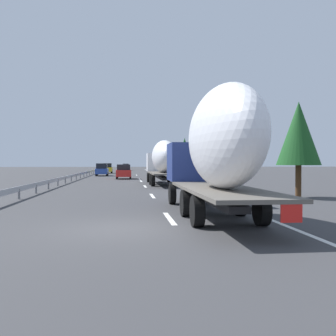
{
  "coord_description": "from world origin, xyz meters",
  "views": [
    {
      "loc": [
        -12.08,
        -0.2,
        2.13
      ],
      "look_at": [
        17.92,
        -3.5,
        1.68
      ],
      "focal_mm": 40.03,
      "sensor_mm": 36.0,
      "label": 1
    }
  ],
  "objects": [
    {
      "name": "lane_stripe_5",
      "position": [
        49.42,
        -1.8,
        0.0
      ],
      "size": [
        3.2,
        0.2,
        0.01
      ],
      "primitive_type": "cube",
      "color": "white",
      "rests_on": "ground_plane"
    },
    {
      "name": "ground_plane",
      "position": [
        40.0,
        0.0,
        0.0
      ],
      "size": [
        260.0,
        260.0,
        0.0
      ],
      "primitive_type": "plane",
      "color": "#38383A"
    },
    {
      "name": "tree_3",
      "position": [
        61.49,
        -11.62,
        4.23
      ],
      "size": [
        3.07,
        3.07,
        7.05
      ],
      "color": "#472D19",
      "rests_on": "ground_plane"
    },
    {
      "name": "road_sign",
      "position": [
        48.44,
        -6.7,
        2.08
      ],
      "size": [
        0.1,
        0.9,
        3.0
      ],
      "color": "gray",
      "rests_on": "ground_plane"
    },
    {
      "name": "tree_0",
      "position": [
        39.95,
        -11.74,
        4.64
      ],
      "size": [
        2.48,
        2.48,
        7.52
      ],
      "color": "#472D19",
      "rests_on": "ground_plane"
    },
    {
      "name": "lane_stripe_4",
      "position": [
        35.3,
        -1.8,
        0.0
      ],
      "size": [
        3.2,
        0.2,
        0.01
      ],
      "primitive_type": "cube",
      "color": "white",
      "rests_on": "ground_plane"
    },
    {
      "name": "guardrail_median",
      "position": [
        43.0,
        6.0,
        0.58
      ],
      "size": [
        94.0,
        0.1,
        0.76
      ],
      "color": "#9EA0A5",
      "rests_on": "ground_plane"
    },
    {
      "name": "lane_stripe_1",
      "position": [
        11.59,
        -1.8,
        0.0
      ],
      "size": [
        3.2,
        0.2,
        0.01
      ],
      "primitive_type": "cube",
      "color": "white",
      "rests_on": "ground_plane"
    },
    {
      "name": "lane_stripe_3",
      "position": [
        30.41,
        -1.8,
        0.0
      ],
      "size": [
        3.2,
        0.2,
        0.01
      ],
      "primitive_type": "cube",
      "color": "white",
      "rests_on": "ground_plane"
    },
    {
      "name": "car_blue_sedan",
      "position": [
        47.78,
        3.72,
        0.98
      ],
      "size": [
        4.46,
        1.87,
        1.98
      ],
      "color": "#28479E",
      "rests_on": "ground_plane"
    },
    {
      "name": "lane_stripe_2",
      "position": [
        20.97,
        -1.8,
        0.0
      ],
      "size": [
        3.2,
        0.2,
        0.01
      ],
      "primitive_type": "cube",
      "color": "white",
      "rests_on": "ground_plane"
    },
    {
      "name": "tree_2",
      "position": [
        76.27,
        -10.23,
        4.48
      ],
      "size": [
        3.86,
        3.86,
        7.06
      ],
      "color": "#472D19",
      "rests_on": "ground_plane"
    },
    {
      "name": "car_black_suv",
      "position": [
        90.13,
        0.12,
        0.91
      ],
      "size": [
        4.0,
        1.82,
        1.79
      ],
      "color": "black",
      "rests_on": "ground_plane"
    },
    {
      "name": "truck_trailing",
      "position": [
        1.98,
        -3.6,
        2.69
      ],
      "size": [
        12.38,
        2.55,
        4.84
      ],
      "color": "navy",
      "rests_on": "ground_plane"
    },
    {
      "name": "truck_lead",
      "position": [
        23.34,
        -3.6,
        2.39
      ],
      "size": [
        12.53,
        2.55,
        4.15
      ],
      "color": "silver",
      "rests_on": "ground_plane"
    },
    {
      "name": "car_yellow_coupe",
      "position": [
        62.26,
        3.56,
        0.98
      ],
      "size": [
        4.56,
        1.78,
        1.97
      ],
      "color": "gold",
      "rests_on": "ground_plane"
    },
    {
      "name": "lane_stripe_0",
      "position": [
        2.0,
        -1.8,
        0.0
      ],
      "size": [
        3.2,
        0.2,
        0.01
      ],
      "primitive_type": "cube",
      "color": "white",
      "rests_on": "ground_plane"
    },
    {
      "name": "tree_1",
      "position": [
        9.5,
        -10.5,
        3.86
      ],
      "size": [
        2.63,
        2.63,
        5.8
      ],
      "color": "#472D19",
      "rests_on": "ground_plane"
    },
    {
      "name": "tree_4",
      "position": [
        48.41,
        -13.04,
        4.48
      ],
      "size": [
        2.56,
        2.56,
        7.28
      ],
      "color": "#472D19",
      "rests_on": "ground_plane"
    },
    {
      "name": "tree_5",
      "position": [
        89.01,
        -12.76,
        4.0
      ],
      "size": [
        2.7,
        2.7,
        6.44
      ],
      "color": "#472D19",
      "rests_on": "ground_plane"
    },
    {
      "name": "lane_stripe_6",
      "position": [
        51.61,
        -1.8,
        0.0
      ],
      "size": [
        3.2,
        0.2,
        0.01
      ],
      "primitive_type": "cube",
      "color": "white",
      "rests_on": "ground_plane"
    },
    {
      "name": "edge_line_right",
      "position": [
        45.0,
        -5.5,
        0.0
      ],
      "size": [
        110.0,
        0.2,
        0.01
      ],
      "primitive_type": "cube",
      "color": "white",
      "rests_on": "ground_plane"
    },
    {
      "name": "car_red_compact",
      "position": [
        36.46,
        0.21,
        0.94
      ],
      "size": [
        4.12,
        1.92,
        1.87
      ],
      "color": "red",
      "rests_on": "ground_plane"
    }
  ]
}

